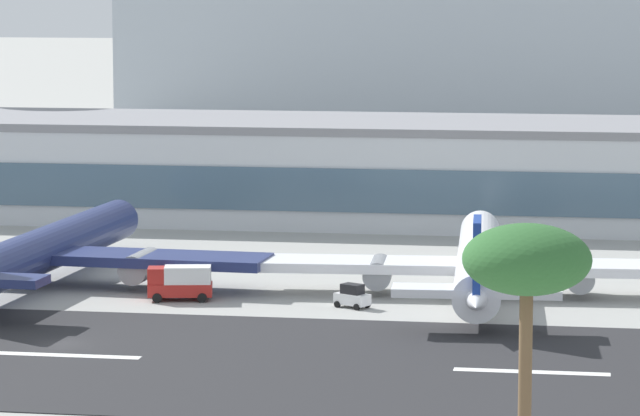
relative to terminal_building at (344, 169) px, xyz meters
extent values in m
plane|color=#9E9E99|center=(-11.75, -79.56, -6.23)|extent=(1400.00, 1400.00, 0.00)
cube|color=#262628|center=(-11.75, -83.75, -6.19)|extent=(800.00, 36.76, 0.08)
cube|color=white|center=(-9.85, -83.75, -6.15)|extent=(12.00, 1.20, 0.01)
cube|color=white|center=(27.12, -83.75, -6.15)|extent=(12.00, 1.20, 0.01)
cube|color=silver|center=(0.00, 0.06, -0.50)|extent=(173.32, 25.96, 11.46)
cube|color=#476075|center=(0.00, -13.07, -1.08)|extent=(168.12, 0.30, 5.16)
cube|color=gray|center=(0.00, 0.06, 5.72)|extent=(175.05, 26.22, 1.00)
cube|color=#A8B2BC|center=(-6.50, 138.90, 16.67)|extent=(118.12, 25.50, 45.80)
cylinder|color=navy|center=(-22.14, -51.21, -2.81)|extent=(7.02, 44.32, 4.41)
sphere|color=navy|center=(-20.83, -29.18, -2.81)|extent=(4.19, 4.19, 4.19)
cube|color=navy|center=(-22.19, -52.10, -3.25)|extent=(45.71, 9.30, 0.97)
cylinder|color=gray|center=(-12.00, -52.70, -4.03)|extent=(3.23, 6.34, 2.87)
cylinder|color=black|center=(-22.27, -53.42, -5.63)|extent=(0.79, 0.79, 1.21)
cylinder|color=white|center=(20.57, -50.25, -3.01)|extent=(6.80, 41.79, 4.16)
sphere|color=white|center=(19.24, -29.49, -3.01)|extent=(3.95, 3.95, 3.95)
cone|color=white|center=(21.90, -71.02, -3.01)|extent=(4.21, 7.71, 3.74)
cube|color=white|center=(20.62, -51.08, -3.42)|extent=(42.64, 8.93, 0.92)
cylinder|color=gray|center=(30.13, -50.48, -4.15)|extent=(3.07, 5.99, 2.70)
cylinder|color=gray|center=(11.12, -51.69, -4.15)|extent=(3.07, 5.99, 2.70)
cube|color=white|center=(21.79, -69.36, -2.59)|extent=(14.58, 4.34, 0.73)
cube|color=navy|center=(21.79, -69.36, 0.32)|extent=(1.02, 5.65, 6.66)
cylinder|color=black|center=(20.70, -52.33, -5.66)|extent=(0.75, 0.75, 1.14)
cube|color=#B2231E|center=(-6.79, -58.30, -5.18)|extent=(6.35, 3.50, 1.20)
cube|color=silver|center=(-6.08, -58.16, -3.78)|extent=(4.68, 3.09, 1.60)
cube|color=#B2231E|center=(-8.91, -58.71, -3.83)|extent=(2.07, 2.49, 1.50)
cylinder|color=black|center=(-9.08, -57.52, -5.78)|extent=(0.94, 0.45, 0.90)
cylinder|color=black|center=(-8.62, -59.88, -5.78)|extent=(0.94, 0.45, 0.90)
cylinder|color=black|center=(-4.96, -56.72, -5.78)|extent=(0.94, 0.45, 0.90)
cylinder|color=black|center=(-4.50, -59.07, -5.78)|extent=(0.94, 0.45, 0.90)
cube|color=white|center=(9.68, -59.29, -5.43)|extent=(3.57, 2.96, 1.00)
cube|color=black|center=(9.68, -59.29, -4.48)|extent=(2.30, 2.05, 0.90)
cylinder|color=black|center=(10.27, -60.53, -5.93)|extent=(0.66, 0.54, 0.60)
cylinder|color=black|center=(11.05, -59.14, -5.93)|extent=(0.66, 0.54, 0.60)
cylinder|color=black|center=(8.31, -59.44, -5.93)|extent=(0.66, 0.54, 0.60)
cylinder|color=black|center=(9.09, -58.04, -5.93)|extent=(0.66, 0.54, 0.60)
cylinder|color=brown|center=(28.29, -121.77, 1.23)|extent=(0.75, 0.75, 14.92)
ellipsoid|color=#2D602D|center=(28.29, -121.77, 8.69)|extent=(7.10, 7.10, 3.90)
camera|label=1|loc=(32.48, -217.75, 24.06)|focal=99.51mm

